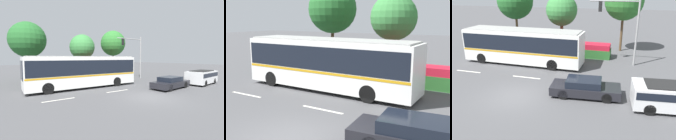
% 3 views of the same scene
% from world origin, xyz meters
% --- Properties ---
extents(ground_plane, '(140.00, 140.00, 0.00)m').
position_xyz_m(ground_plane, '(0.00, 0.00, 0.00)').
color(ground_plane, '#4C4C4F').
extents(city_bus, '(11.46, 2.77, 3.28)m').
position_xyz_m(city_bus, '(-2.59, 6.72, 1.86)').
color(city_bus, silver).
rests_on(city_bus, ground).
extents(sedan_foreground, '(4.75, 2.19, 1.21)m').
position_xyz_m(sedan_foreground, '(4.44, 1.34, 0.58)').
color(sedan_foreground, black).
rests_on(sedan_foreground, ground).
extents(suv_left_lane, '(4.82, 2.48, 1.62)m').
position_xyz_m(suv_left_lane, '(9.75, 0.92, 0.95)').
color(suv_left_lane, silver).
rests_on(suv_left_lane, ground).
extents(traffic_light_pole, '(4.45, 0.24, 6.21)m').
position_xyz_m(traffic_light_pole, '(6.56, 8.94, 4.04)').
color(traffic_light_pole, gray).
rests_on(traffic_light_pole, ground).
extents(flowering_hedge, '(7.69, 1.60, 1.44)m').
position_xyz_m(flowering_hedge, '(1.45, 10.63, 0.71)').
color(flowering_hedge, '#286028').
rests_on(flowering_hedge, ground).
extents(street_tree_left, '(4.42, 4.42, 7.58)m').
position_xyz_m(street_tree_left, '(-6.89, 14.01, 5.35)').
color(street_tree_left, brown).
rests_on(street_tree_left, ground).
extents(street_tree_centre, '(3.46, 3.46, 6.32)m').
position_xyz_m(street_tree_centre, '(-0.39, 12.19, 4.56)').
color(street_tree_centre, brown).
rests_on(street_tree_centre, ground).
extents(street_tree_right, '(4.24, 4.24, 7.69)m').
position_xyz_m(street_tree_right, '(6.12, 14.08, 5.55)').
color(street_tree_right, brown).
rests_on(street_tree_right, ground).
extents(lane_stripe_near, '(2.40, 0.16, 0.01)m').
position_xyz_m(lane_stripe_near, '(-0.78, 3.31, 0.01)').
color(lane_stripe_near, silver).
rests_on(lane_stripe_near, ground).
extents(lane_stripe_mid, '(2.40, 0.16, 0.01)m').
position_xyz_m(lane_stripe_mid, '(-6.24, 3.21, 0.01)').
color(lane_stripe_mid, silver).
rests_on(lane_stripe_mid, ground).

